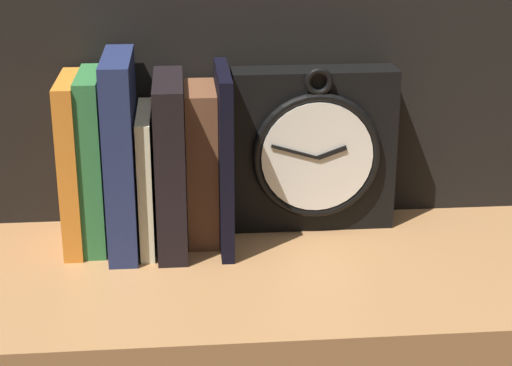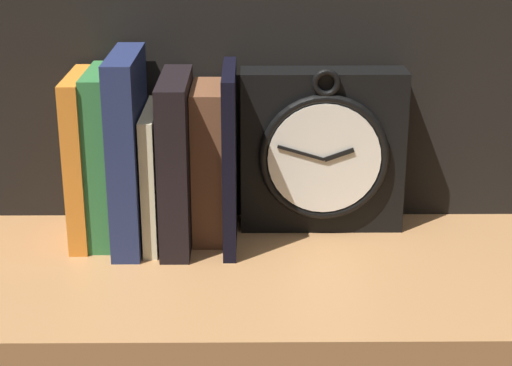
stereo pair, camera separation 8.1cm
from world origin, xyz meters
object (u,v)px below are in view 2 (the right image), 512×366
clock (322,151)px  book_slot5_brown (208,162)px  book_slot2_navy (129,150)px  book_slot4_black (177,161)px  book_slot1_green (102,156)px  book_slot0_orange (82,158)px  book_slot6_black (230,157)px  book_slot3_cream (153,175)px

clock → book_slot5_brown: size_ratio=1.12×
book_slot2_navy → book_slot4_black: size_ratio=1.13×
book_slot1_green → book_slot4_black: book_slot1_green is taller
clock → book_slot0_orange: (-0.32, -0.03, 0.00)m
clock → book_slot4_black: bearing=-167.0°
book_slot1_green → book_slot6_black: 0.17m
book_slot1_green → book_slot5_brown: book_slot1_green is taller
book_slot4_black → book_slot2_navy: bearing=179.3°
book_slot5_brown → book_slot6_black: bearing=-35.6°
clock → book_slot3_cream: (-0.23, -0.04, -0.02)m
book_slot3_cream → book_slot6_black: (0.10, -0.01, 0.03)m
book_slot1_green → book_slot3_cream: book_slot1_green is taller
book_slot3_cream → book_slot5_brown: 0.08m
book_slot1_green → book_slot0_orange: bearing=-174.8°
clock → book_slot3_cream: 0.23m
clock → book_slot2_navy: 0.26m
book_slot2_navy → book_slot5_brown: 0.11m
book_slot2_navy → book_slot5_brown: book_slot2_navy is taller
clock → book_slot5_brown: (-0.16, -0.02, -0.01)m
clock → book_slot0_orange: clock is taller
clock → book_slot1_green: (-0.30, -0.03, 0.00)m
book_slot0_orange → book_slot1_green: 0.03m
clock → book_slot4_black: clock is taller
book_slot4_black → book_slot5_brown: bearing=29.4°
book_slot0_orange → book_slot4_black: size_ratio=1.00×
book_slot5_brown → book_slot0_orange: bearing=-176.5°
clock → book_slot3_cream: clock is taller
book_slot1_green → book_slot3_cream: (0.07, -0.01, -0.02)m
book_slot4_black → book_slot6_black: book_slot6_black is taller
clock → book_slot2_navy: size_ratio=0.91×
book_slot2_navy → book_slot6_black: 0.13m
book_slot3_cream → book_slot4_black: book_slot4_black is taller
book_slot2_navy → book_slot5_brown: (0.10, 0.02, -0.02)m
book_slot0_orange → book_slot5_brown: 0.17m
book_slot1_green → book_slot5_brown: bearing=3.2°
clock → book_slot6_black: (-0.13, -0.04, 0.01)m
clock → book_slot6_black: 0.13m
book_slot0_orange → book_slot1_green: bearing=5.2°
book_slot5_brown → book_slot4_black: bearing=-150.6°
book_slot1_green → book_slot2_navy: 0.04m
clock → book_slot1_green: size_ratio=1.01×
book_slot2_navy → book_slot3_cream: (0.03, 0.01, -0.04)m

